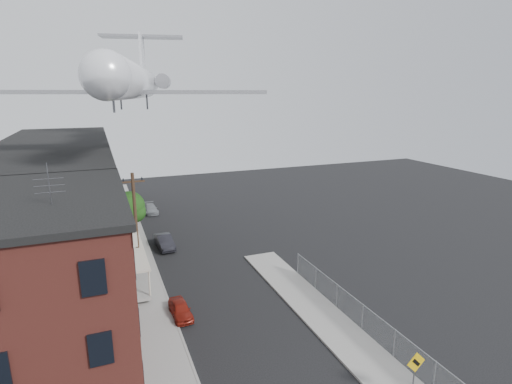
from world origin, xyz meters
The scene contains 18 objects.
sidewalk_left centered at (-5.50, 24.00, 0.06)m, with size 3.00×62.00×0.12m, color gray.
sidewalk_right centered at (5.50, 6.00, 0.06)m, with size 3.00×26.00×0.12m, color gray.
curb_left centered at (-4.05, 24.00, 0.07)m, with size 0.15×62.00×0.14m, color gray.
curb_right centered at (4.05, 6.00, 0.07)m, with size 0.15×26.00×0.14m, color gray.
corner_building centered at (-12.00, 7.00, 5.16)m, with size 10.31×12.30×12.15m.
row_house_a centered at (-11.96, 16.50, 5.13)m, with size 11.98×7.00×10.30m.
row_house_b centered at (-11.96, 23.50, 5.13)m, with size 11.98×7.00×10.30m.
row_house_c centered at (-11.96, 30.50, 5.13)m, with size 11.98×7.00×10.30m.
row_house_d centered at (-11.96, 37.50, 5.13)m, with size 11.98×7.00×10.30m.
row_house_e centered at (-11.96, 44.50, 5.13)m, with size 11.98×7.00×10.30m.
chainlink_fence centered at (7.00, 5.00, 1.00)m, with size 0.06×18.06×1.90m.
warning_sign centered at (5.60, -1.03, 1.88)m, with size 1.10×0.11×2.80m.
utility_pole centered at (-5.60, 18.00, 4.67)m, with size 1.80×0.26×9.00m.
street_tree centered at (-5.27, 27.92, 3.45)m, with size 3.22×3.20×5.20m.
car_near centered at (-3.60, 11.07, 0.54)m, with size 1.27×3.15×1.07m, color maroon.
car_mid centered at (-2.55, 24.20, 0.66)m, with size 1.39×3.98×1.31m, color black.
car_far centered at (-2.25, 37.02, 0.55)m, with size 1.55×3.82×1.11m, color gray.
airplane centered at (-4.70, 22.54, 16.04)m, with size 22.08×25.24×7.26m.
Camera 1 is at (-7.92, -13.83, 15.01)m, focal length 28.00 mm.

